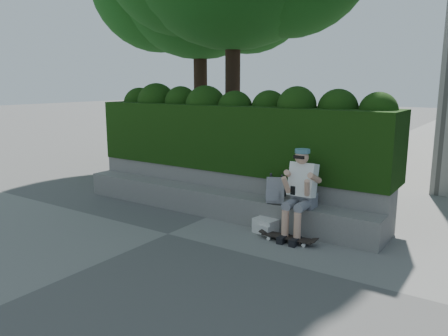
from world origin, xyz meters
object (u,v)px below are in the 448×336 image
Objects in this scene: skateboard at (288,238)px; backpack_plaid at (275,190)px; person at (301,190)px; backpack_ground at (266,226)px.

skateboard is 1.92× the size of backpack_plaid.
backpack_plaid is at bearing 170.33° from person.
backpack_ground is (-0.04, -0.24, -0.54)m from backpack_plaid.
skateboard is at bearing -97.17° from person.
backpack_plaid is (-0.48, 0.08, -0.09)m from person.
skateboard is at bearing -8.93° from backpack_ground.
skateboard is 2.23× the size of backpack_ground.
skateboard is 0.84m from backpack_plaid.
backpack_ground is (-0.52, -0.15, -0.63)m from person.
backpack_plaid reaches higher than skateboard.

